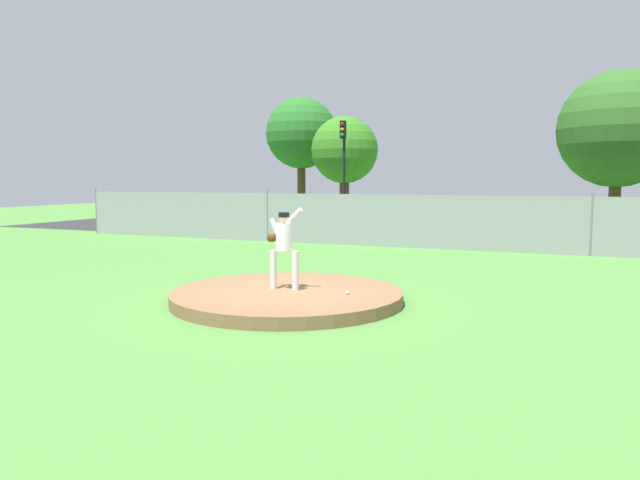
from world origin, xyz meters
The scene contains 13 objects.
ground_plane centered at (0.00, 6.00, 0.00)m, with size 80.00×80.00×0.00m, color #4C8438.
asphalt_strip centered at (0.00, 14.50, 0.00)m, with size 44.00×7.00×0.01m, color #2B2B2D.
pitchers_mound centered at (0.00, 0.00, 0.12)m, with size 4.55×4.55×0.23m, color brown.
pitcher_youth centered at (-0.10, 0.07, 1.18)m, with size 0.80×0.32×1.63m.
baseball centered at (1.23, 0.09, 0.27)m, with size 0.07×0.07×0.07m, color white.
chainlink_fence centered at (0.00, 10.00, 0.94)m, with size 28.74×0.07×1.98m.
parked_car_charcoal centered at (6.72, 14.59, 0.78)m, with size 2.02×4.42×1.64m.
parked_car_white centered at (0.63, 14.12, 0.78)m, with size 2.16×4.49×1.64m.
traffic_cone_orange centered at (-2.81, 13.33, 0.26)m, with size 0.40×0.40×0.55m.
traffic_light_near centered at (-5.79, 18.54, 3.66)m, with size 0.28×0.46×5.41m.
tree_slender_far centered at (-10.97, 24.59, 5.34)m, with size 4.54×4.54×7.65m.
tree_leaning_west centered at (-6.99, 21.89, 4.07)m, with size 3.86×3.86×6.03m.
tree_tall_centre centered at (7.19, 23.07, 4.90)m, with size 5.84×5.84×7.84m.
Camera 1 is at (5.04, -10.28, 2.41)m, focal length 33.09 mm.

